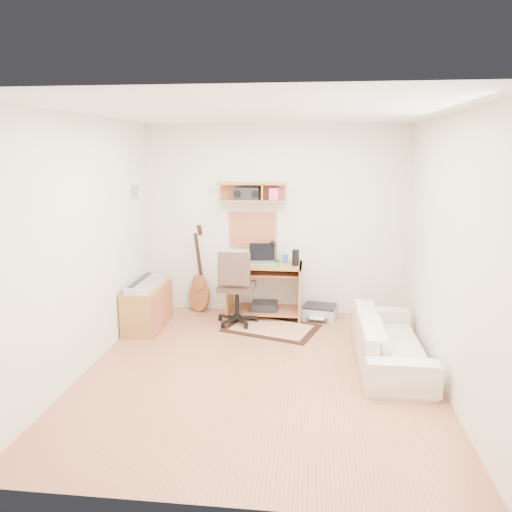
# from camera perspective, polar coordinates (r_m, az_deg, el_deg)

# --- Properties ---
(floor) EXTENTS (3.60, 4.00, 0.01)m
(floor) POSITION_cam_1_polar(r_m,az_deg,el_deg) (5.25, 0.35, -13.30)
(floor) COLOR #B06D49
(floor) RESTS_ON ground
(ceiling) EXTENTS (3.60, 4.00, 0.01)m
(ceiling) POSITION_cam_1_polar(r_m,az_deg,el_deg) (4.75, 0.40, 16.45)
(ceiling) COLOR white
(ceiling) RESTS_ON ground
(back_wall) EXTENTS (3.60, 0.01, 2.60)m
(back_wall) POSITION_cam_1_polar(r_m,az_deg,el_deg) (6.80, 2.16, 4.14)
(back_wall) COLOR silver
(back_wall) RESTS_ON ground
(left_wall) EXTENTS (0.01, 4.00, 2.60)m
(left_wall) POSITION_cam_1_polar(r_m,az_deg,el_deg) (5.33, -19.32, 1.20)
(left_wall) COLOR silver
(left_wall) RESTS_ON ground
(right_wall) EXTENTS (0.01, 4.00, 2.60)m
(right_wall) POSITION_cam_1_polar(r_m,az_deg,el_deg) (4.98, 21.51, 0.30)
(right_wall) COLOR silver
(right_wall) RESTS_ON ground
(wall_shelf) EXTENTS (0.90, 0.25, 0.26)m
(wall_shelf) POSITION_cam_1_polar(r_m,az_deg,el_deg) (6.65, -0.49, 7.44)
(wall_shelf) COLOR #A6763A
(wall_shelf) RESTS_ON back_wall
(cork_board) EXTENTS (0.64, 0.03, 0.49)m
(cork_board) POSITION_cam_1_polar(r_m,az_deg,el_deg) (6.82, -0.38, 3.07)
(cork_board) COLOR tan
(cork_board) RESTS_ON back_wall
(wall_photo) EXTENTS (0.02, 0.20, 0.15)m
(wall_photo) POSITION_cam_1_polar(r_m,az_deg,el_deg) (6.64, -13.86, 7.25)
(wall_photo) COLOR #4C8CBF
(wall_photo) RESTS_ON left_wall
(desk) EXTENTS (1.00, 0.55, 0.75)m
(desk) POSITION_cam_1_polar(r_m,az_deg,el_deg) (6.73, 1.01, -4.01)
(desk) COLOR #A6763A
(desk) RESTS_ON floor
(laptop) EXTENTS (0.39, 0.39, 0.27)m
(laptop) POSITION_cam_1_polar(r_m,az_deg,el_deg) (6.59, 0.74, 0.20)
(laptop) COLOR silver
(laptop) RESTS_ON desk
(speaker) EXTENTS (0.10, 0.10, 0.21)m
(speaker) POSITION_cam_1_polar(r_m,az_deg,el_deg) (6.54, 4.62, -0.17)
(speaker) COLOR black
(speaker) RESTS_ON desk
(desk_lamp) EXTENTS (0.10, 0.10, 0.30)m
(desk_lamp) POSITION_cam_1_polar(r_m,az_deg,el_deg) (6.73, 2.36, 0.58)
(desk_lamp) COLOR black
(desk_lamp) RESTS_ON desk
(pencil_cup) EXTENTS (0.08, 0.08, 0.11)m
(pencil_cup) POSITION_cam_1_polar(r_m,az_deg,el_deg) (6.70, 3.39, -0.30)
(pencil_cup) COLOR #365BA4
(pencil_cup) RESTS_ON desk
(boombox) EXTENTS (0.33, 0.15, 0.17)m
(boombox) POSITION_cam_1_polar(r_m,az_deg,el_deg) (6.66, -1.06, 7.26)
(boombox) COLOR black
(boombox) RESTS_ON wall_shelf
(rug) EXTENTS (1.31, 1.07, 0.02)m
(rug) POSITION_cam_1_polar(r_m,az_deg,el_deg) (6.40, 1.80, -8.34)
(rug) COLOR beige
(rug) RESTS_ON floor
(task_chair) EXTENTS (0.53, 0.53, 1.02)m
(task_chair) POSITION_cam_1_polar(r_m,az_deg,el_deg) (6.42, -2.23, -3.58)
(task_chair) COLOR #3E2C24
(task_chair) RESTS_ON floor
(cabinet) EXTENTS (0.40, 0.90, 0.55)m
(cabinet) POSITION_cam_1_polar(r_m,az_deg,el_deg) (6.53, -12.53, -5.73)
(cabinet) COLOR #A6763A
(cabinet) RESTS_ON floor
(music_keyboard) EXTENTS (0.27, 0.86, 0.08)m
(music_keyboard) POSITION_cam_1_polar(r_m,az_deg,el_deg) (6.44, -12.66, -3.08)
(music_keyboard) COLOR #B2B5BA
(music_keyboard) RESTS_ON cabinet
(guitar) EXTENTS (0.38, 0.31, 1.23)m
(guitar) POSITION_cam_1_polar(r_m,az_deg,el_deg) (6.94, -6.69, -1.51)
(guitar) COLOR #9B5B2F
(guitar) RESTS_ON floor
(waste_basket) EXTENTS (0.35, 0.35, 0.34)m
(waste_basket) POSITION_cam_1_polar(r_m,az_deg,el_deg) (6.56, -12.07, -6.61)
(waste_basket) COLOR white
(waste_basket) RESTS_ON floor
(printer) EXTENTS (0.50, 0.42, 0.17)m
(printer) POSITION_cam_1_polar(r_m,az_deg,el_deg) (6.83, 7.43, -6.40)
(printer) COLOR #A5A8AA
(printer) RESTS_ON floor
(sofa) EXTENTS (0.51, 1.75, 0.68)m
(sofa) POSITION_cam_1_polar(r_m,az_deg,el_deg) (5.51, 15.38, -8.54)
(sofa) COLOR beige
(sofa) RESTS_ON floor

